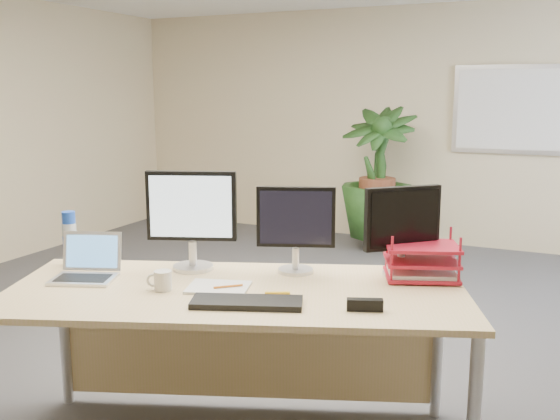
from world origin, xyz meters
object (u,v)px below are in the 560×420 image
at_px(desk, 240,316).
at_px(monitor_left, 192,214).
at_px(laptop, 87,266).
at_px(monitor_right, 296,224).
at_px(floor_plant, 377,183).

bearing_deg(desk, monitor_left, 165.33).
bearing_deg(laptop, monitor_right, 29.53).
height_order(desk, monitor_right, monitor_right).
distance_m(floor_plant, laptop, 4.29).
relative_size(desk, floor_plant, 1.56).
bearing_deg(desk, monitor_right, 53.38).
xyz_separation_m(monitor_left, laptop, (-0.40, -0.34, -0.24)).
xyz_separation_m(desk, laptop, (-0.72, -0.26, 0.24)).
distance_m(monitor_right, laptop, 1.07).
xyz_separation_m(desk, monitor_right, (0.19, 0.26, 0.43)).
height_order(monitor_left, laptop, monitor_left).
bearing_deg(monitor_right, monitor_left, -161.23).
height_order(desk, monitor_left, monitor_left).
bearing_deg(floor_plant, monitor_right, -80.44).
bearing_deg(laptop, monitor_left, 40.52).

